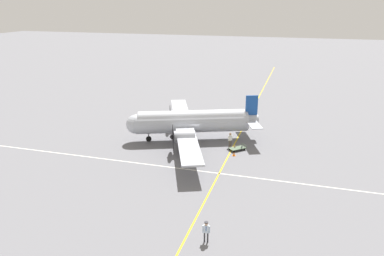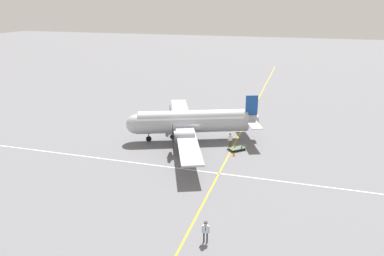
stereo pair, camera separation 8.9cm
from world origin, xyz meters
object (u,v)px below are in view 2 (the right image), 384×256
(crew_foreground, at_px, (206,229))
(passenger_boarding, at_px, (230,138))
(suitcase_upright_spare, at_px, (235,148))
(airliner_main, at_px, (189,122))
(traffic_cone, at_px, (234,154))
(baggage_cart, at_px, (237,148))
(suitcase_near_door, at_px, (242,148))

(crew_foreground, height_order, passenger_boarding, passenger_boarding)
(crew_foreground, bearing_deg, suitcase_upright_spare, -93.93)
(crew_foreground, distance_m, suitcase_upright_spare, 18.60)
(airliner_main, xyz_separation_m, traffic_cone, (-3.37, -6.45, -2.26))
(passenger_boarding, bearing_deg, crew_foreground, 47.26)
(baggage_cart, bearing_deg, traffic_cone, 42.80)
(suitcase_upright_spare, relative_size, traffic_cone, 1.02)
(suitcase_near_door, distance_m, baggage_cart, 0.50)
(baggage_cart, bearing_deg, crew_foreground, 48.74)
(airliner_main, height_order, suitcase_near_door, airliner_main)
(airliner_main, xyz_separation_m, suitcase_upright_spare, (-1.46, -6.20, -2.26))
(suitcase_near_door, xyz_separation_m, suitcase_upright_spare, (-0.00, 0.82, -0.01))
(airliner_main, distance_m, passenger_boarding, 5.72)
(passenger_boarding, distance_m, suitcase_near_door, 1.87)
(suitcase_near_door, bearing_deg, suitcase_upright_spare, 90.31)
(passenger_boarding, relative_size, traffic_cone, 3.85)
(crew_foreground, distance_m, suitcase_near_door, 18.57)
(suitcase_upright_spare, xyz_separation_m, traffic_cone, (-1.91, -0.25, -0.01))
(crew_foreground, distance_m, baggage_cart, 18.43)
(crew_foreground, bearing_deg, traffic_cone, -94.34)
(airliner_main, distance_m, traffic_cone, 7.62)
(suitcase_near_door, xyz_separation_m, baggage_cart, (-0.15, 0.48, 0.04))
(suitcase_upright_spare, height_order, baggage_cart, baggage_cart)
(crew_foreground, relative_size, passenger_boarding, 0.93)
(passenger_boarding, bearing_deg, airliner_main, -57.30)
(passenger_boarding, distance_m, suitcase_upright_spare, 1.29)
(baggage_cart, bearing_deg, airliner_main, -57.75)
(airliner_main, bearing_deg, baggage_cart, 144.48)
(crew_foreground, height_order, baggage_cart, crew_foreground)
(suitcase_near_door, bearing_deg, baggage_cart, 107.64)
(suitcase_near_door, bearing_deg, traffic_cone, 163.23)
(crew_foreground, distance_m, traffic_cone, 16.68)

